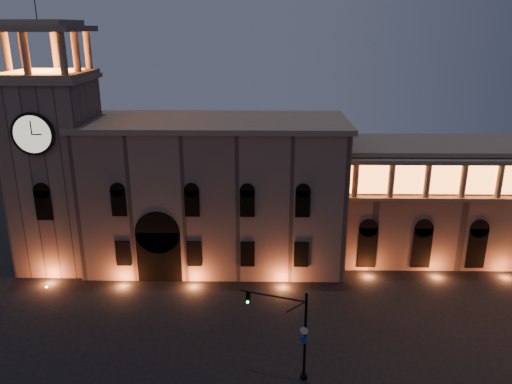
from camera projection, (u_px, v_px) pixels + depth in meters
ground at (218, 374)px, 41.83m from camera, size 160.00×160.00×0.00m
government_building at (215, 192)px, 59.91m from camera, size 30.80×12.80×17.60m
clock_tower at (56, 164)px, 58.10m from camera, size 9.80×9.80×32.40m
colonnade_wing at (491, 200)px, 61.75m from camera, size 40.60×11.50×14.50m
traffic_light at (293, 332)px, 40.34m from camera, size 5.56×2.13×7.99m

